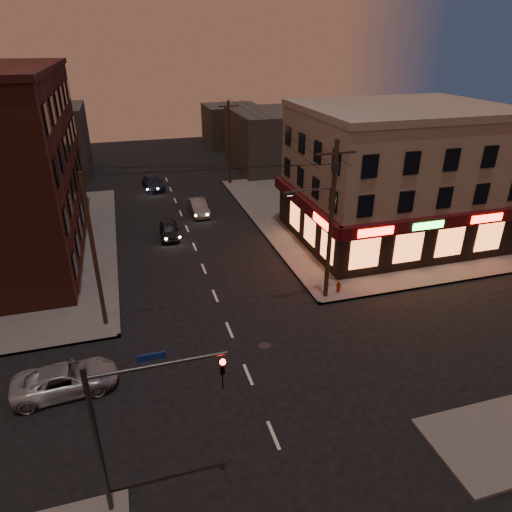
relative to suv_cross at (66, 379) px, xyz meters
name	(u,v)px	position (x,y,z in m)	size (l,w,h in m)	color
ground	(248,375)	(8.55, -1.37, -0.66)	(120.00, 120.00, 0.00)	black
sidewalk_ne	(376,212)	(26.55, 17.63, -0.58)	(24.00, 28.00, 0.15)	#514F4C
pizza_building	(396,175)	(24.48, 12.06, 4.69)	(15.85, 12.85, 10.50)	gray
bg_building_ne_a	(274,139)	(22.55, 36.63, 2.84)	(10.00, 12.00, 7.00)	#3F3D3A
bg_building_nw	(47,142)	(-4.45, 40.63, 3.34)	(9.00, 10.00, 8.00)	#3F3D3A
bg_building_ne_b	(232,126)	(20.55, 50.63, 2.34)	(8.00, 8.00, 6.00)	#3F3D3A
utility_pole_main	(330,214)	(15.23, 4.43, 5.10)	(4.20, 0.44, 10.00)	#382619
utility_pole_far	(229,143)	(15.35, 30.63, 3.99)	(0.26, 0.26, 9.00)	#382619
utility_pole_west	(94,254)	(1.75, 5.13, 3.99)	(0.24, 0.24, 9.00)	#382619
traffic_signal	(127,417)	(2.98, -6.98, 3.50)	(4.49, 0.32, 6.47)	#333538
suv_cross	(66,379)	(0.00, 0.00, 0.00)	(2.18, 4.74, 1.32)	#979BA0
sedan_near	(169,230)	(6.88, 17.24, -0.01)	(1.54, 3.82, 1.30)	black
sedan_mid	(198,207)	(10.19, 22.02, 0.03)	(1.47, 4.20, 1.38)	#65645E
sedan_far	(153,182)	(6.78, 31.42, 0.03)	(1.93, 4.75, 1.38)	#1B1F37
fire_hydrant	(339,286)	(16.35, 4.63, -0.07)	(0.36, 0.36, 0.80)	maroon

